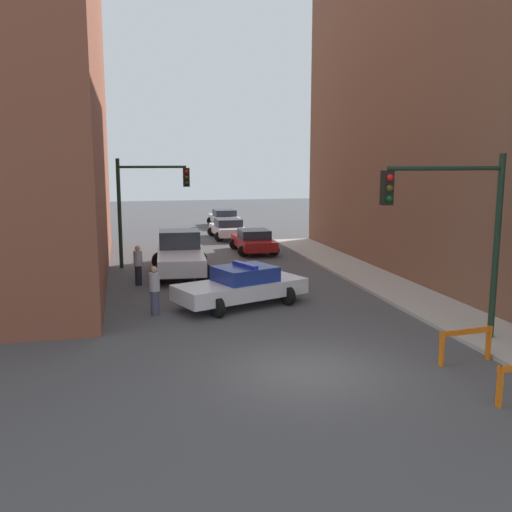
# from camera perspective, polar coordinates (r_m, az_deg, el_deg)

# --- Properties ---
(ground_plane) EXTENTS (120.00, 120.00, 0.00)m
(ground_plane) POSITION_cam_1_polar(r_m,az_deg,el_deg) (14.36, 5.10, -11.45)
(ground_plane) COLOR #4C4C4F
(traffic_light_near) EXTENTS (3.64, 0.35, 5.20)m
(traffic_light_near) POSITION_cam_1_polar(r_m,az_deg,el_deg) (16.55, 19.82, 3.43)
(traffic_light_near) COLOR black
(traffic_light_near) RESTS_ON sidewalk_right
(traffic_light_far) EXTENTS (3.44, 0.35, 5.20)m
(traffic_light_far) POSITION_cam_1_polar(r_m,az_deg,el_deg) (27.78, -11.28, 5.83)
(traffic_light_far) COLOR black
(traffic_light_far) RESTS_ON ground_plane
(police_car) EXTENTS (5.05, 3.41, 1.52)m
(police_car) POSITION_cam_1_polar(r_m,az_deg,el_deg) (20.29, -1.43, -2.98)
(police_car) COLOR white
(police_car) RESTS_ON ground_plane
(white_truck) EXTENTS (2.89, 5.53, 1.90)m
(white_truck) POSITION_cam_1_polar(r_m,az_deg,el_deg) (26.03, -7.59, 0.16)
(white_truck) COLOR silver
(white_truck) RESTS_ON ground_plane
(parked_car_near) EXTENTS (2.32, 4.33, 1.31)m
(parked_car_near) POSITION_cam_1_polar(r_m,az_deg,el_deg) (31.78, -0.24, 1.54)
(parked_car_near) COLOR maroon
(parked_car_near) RESTS_ON ground_plane
(parked_car_mid) EXTENTS (2.32, 4.33, 1.31)m
(parked_car_mid) POSITION_cam_1_polar(r_m,az_deg,el_deg) (37.57, -2.83, 2.79)
(parked_car_mid) COLOR silver
(parked_car_mid) RESTS_ON ground_plane
(parked_car_far) EXTENTS (2.32, 4.32, 1.31)m
(parked_car_far) POSITION_cam_1_polar(r_m,az_deg,el_deg) (44.42, -3.21, 3.85)
(parked_car_far) COLOR silver
(parked_car_far) RESTS_ON ground_plane
(pedestrian_crossing) EXTENTS (0.38, 0.38, 1.66)m
(pedestrian_crossing) POSITION_cam_1_polar(r_m,az_deg,el_deg) (19.34, -10.11, -3.34)
(pedestrian_crossing) COLOR #474C66
(pedestrian_crossing) RESTS_ON ground_plane
(pedestrian_corner) EXTENTS (0.49, 0.49, 1.66)m
(pedestrian_corner) POSITION_cam_1_polar(r_m,az_deg,el_deg) (24.02, -11.71, -0.86)
(pedestrian_corner) COLOR black
(pedestrian_corner) RESTS_ON ground_plane
(barrier_back) EXTENTS (1.60, 0.31, 0.90)m
(barrier_back) POSITION_cam_1_polar(r_m,az_deg,el_deg) (15.63, 20.25, -7.86)
(barrier_back) COLOR orange
(barrier_back) RESTS_ON ground_plane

